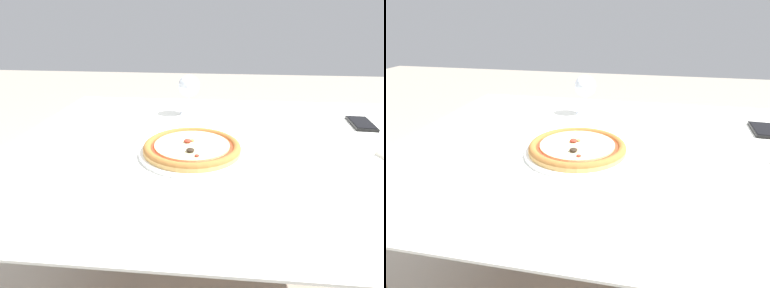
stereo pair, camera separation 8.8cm
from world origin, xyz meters
TOP-DOWN VIEW (x-y plane):
  - dining_table at (0.00, 0.00)m, footprint 1.44×1.01m
  - pizza_plate at (-0.17, -0.07)m, footprint 0.29×0.29m
  - fork at (-0.48, -0.29)m, footprint 0.03×0.17m
  - wine_glass_far_left at (-0.21, 0.29)m, footprint 0.08×0.08m
  - cell_phone at (0.40, 0.23)m, footprint 0.08×0.15m

SIDE VIEW (x-z plane):
  - dining_table at x=0.00m, z-range 0.28..1.00m
  - fork at x=-0.48m, z-range 0.72..0.72m
  - cell_phone at x=0.40m, z-range 0.72..0.73m
  - pizza_plate at x=-0.17m, z-range 0.72..0.76m
  - wine_glass_far_left at x=-0.21m, z-range 0.75..0.90m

